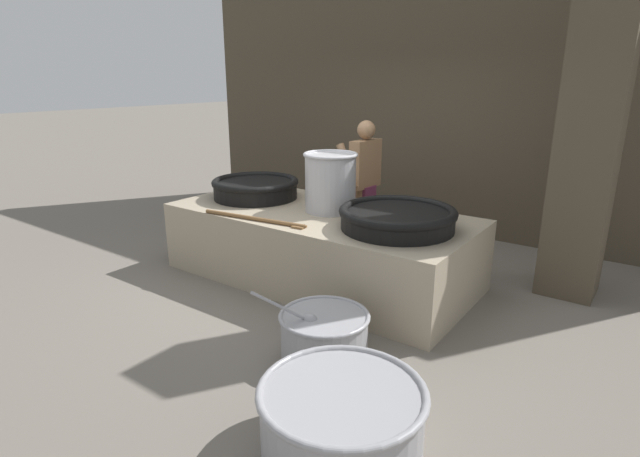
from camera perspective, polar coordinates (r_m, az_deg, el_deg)
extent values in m
plane|color=slate|center=(5.60, 0.00, -5.57)|extent=(60.00, 60.00, 0.00)
cube|color=#4C4233|center=(7.41, 12.23, 16.67)|extent=(7.73, 0.24, 4.30)
cube|color=#4C4233|center=(5.44, 29.29, 14.95)|extent=(0.54, 0.54, 4.30)
cube|color=tan|center=(5.46, 0.00, -1.90)|extent=(3.30, 1.53, 0.76)
cylinder|color=black|center=(5.99, -7.37, 4.40)|extent=(0.99, 0.99, 0.19)
torus|color=black|center=(5.97, -7.41, 5.30)|extent=(1.02, 1.02, 0.08)
cylinder|color=black|center=(4.78, 8.83, 0.92)|extent=(1.07, 1.07, 0.17)
torus|color=black|center=(4.75, 8.88, 1.90)|extent=(1.11, 1.11, 0.09)
cylinder|color=#B7B7BC|center=(5.32, 1.20, 5.20)|extent=(0.54, 0.54, 0.61)
torus|color=#B7B7BC|center=(5.26, 1.22, 8.45)|extent=(0.58, 0.58, 0.04)
cylinder|color=brown|center=(5.07, -7.65, 1.15)|extent=(1.20, 0.19, 0.04)
cube|color=brown|center=(4.78, -2.39, 0.20)|extent=(0.13, 0.11, 0.02)
cylinder|color=#9E7551|center=(6.38, 4.60, 1.07)|extent=(0.12, 0.12, 0.80)
cylinder|color=#9E7551|center=(6.52, 5.49, 1.39)|extent=(0.12, 0.12, 0.80)
cube|color=#722D4C|center=(6.41, 5.08, 2.61)|extent=(0.21, 0.26, 0.52)
cube|color=#9E7551|center=(6.30, 5.21, 7.36)|extent=(0.19, 0.50, 0.59)
cylinder|color=#9E7551|center=(6.16, 3.13, 7.17)|extent=(0.33, 0.12, 0.55)
cylinder|color=#9E7551|center=(6.55, 5.72, 7.70)|extent=(0.33, 0.12, 0.55)
sphere|color=#9E7551|center=(6.24, 5.32, 11.18)|extent=(0.23, 0.23, 0.23)
cylinder|color=#9E9EA3|center=(4.04, 0.49, -12.20)|extent=(0.69, 0.69, 0.36)
torus|color=#9E9EA3|center=(3.96, 0.49, -9.96)|extent=(0.72, 0.72, 0.03)
cylinder|color=tan|center=(4.00, 0.49, -11.20)|extent=(0.61, 0.61, 0.09)
sphere|color=#9E9EA3|center=(3.93, -1.17, -10.53)|extent=(0.12, 0.12, 0.12)
cylinder|color=#9E9EA3|center=(3.80, -4.43, -8.96)|extent=(0.27, 0.40, 0.34)
cylinder|color=#9E9EA3|center=(3.14, 2.50, -21.28)|extent=(0.95, 0.95, 0.42)
torus|color=#9E9EA3|center=(3.01, 2.55, -18.15)|extent=(1.00, 1.00, 0.05)
cylinder|color=orange|center=(3.08, 2.52, -19.90)|extent=(0.84, 0.84, 0.10)
cylinder|color=orange|center=(3.08, 1.09, -18.22)|extent=(0.06, 0.06, 0.03)
cylinder|color=orange|center=(3.02, 2.54, -18.93)|extent=(0.07, 0.06, 0.04)
cylinder|color=orange|center=(3.03, 1.13, -18.95)|extent=(0.06, 0.05, 0.03)
cylinder|color=orange|center=(3.10, 5.69, -18.10)|extent=(0.04, 0.05, 0.04)
cylinder|color=orange|center=(3.00, 3.82, -19.40)|extent=(0.05, 0.05, 0.03)
cylinder|color=orange|center=(3.01, -1.66, -19.17)|extent=(0.05, 0.05, 0.04)
cylinder|color=orange|center=(3.04, 6.08, -19.08)|extent=(0.06, 0.04, 0.02)
cylinder|color=orange|center=(2.92, 0.18, -20.56)|extent=(0.04, 0.05, 0.03)
cylinder|color=orange|center=(3.09, 4.64, -18.30)|extent=(0.05, 0.05, 0.03)
cylinder|color=orange|center=(2.97, 1.58, -19.83)|extent=(0.04, 0.04, 0.03)
cylinder|color=orange|center=(3.03, 2.43, -18.97)|extent=(0.04, 0.04, 0.04)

